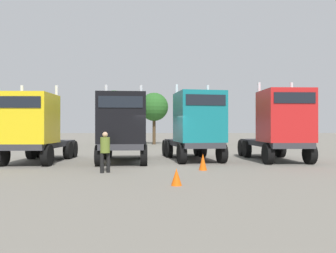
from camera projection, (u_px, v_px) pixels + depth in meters
name	position (u px, v px, depth m)	size (l,w,h in m)	color
ground	(160.00, 165.00, 16.30)	(200.00, 200.00, 0.00)	slate
semi_truck_yellow	(34.00, 127.00, 17.04)	(2.64, 6.02, 4.23)	#333338
semi_truck_black	(123.00, 128.00, 17.12)	(2.79, 5.99, 4.25)	#333338
semi_truck_teal	(196.00, 126.00, 18.21)	(3.36, 6.36, 4.44)	#333338
semi_truck_red	(280.00, 125.00, 17.93)	(2.56, 6.34, 4.51)	#333338
visitor_with_camera	(105.00, 149.00, 13.60)	(0.55, 0.55, 1.73)	black
traffic_cone_near	(203.00, 162.00, 14.41)	(0.36, 0.36, 0.74)	#F2590C
traffic_cone_far	(176.00, 177.00, 10.60)	(0.36, 0.36, 0.56)	#F2590C
oak_far_left	(115.00, 107.00, 34.76)	(3.46, 3.46, 5.91)	#4C3823
oak_far_centre	(154.00, 107.00, 36.92)	(3.24, 3.24, 5.91)	#4C3823
oak_far_right	(205.00, 110.00, 37.22)	(4.20, 4.20, 6.04)	#4C3823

